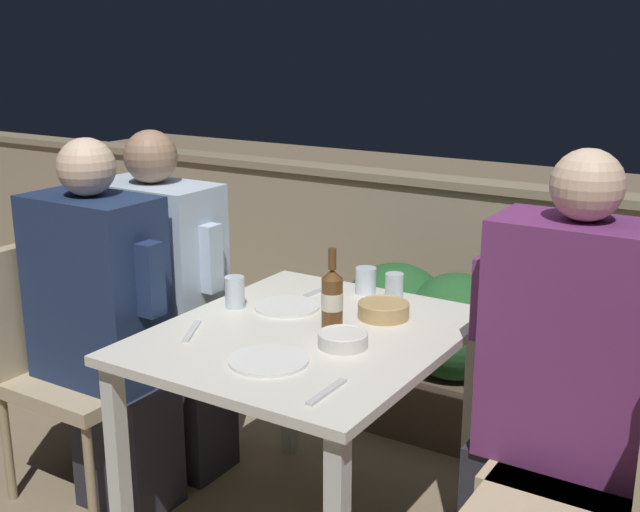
{
  "coord_description": "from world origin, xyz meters",
  "views": [
    {
      "loc": [
        1.25,
        -1.92,
        1.6
      ],
      "look_at": [
        0.0,
        0.07,
        0.95
      ],
      "focal_mm": 45.0,
      "sensor_mm": 36.0,
      "label": 1
    }
  ],
  "objects": [
    {
      "name": "parapet_wall",
      "position": [
        0.0,
        1.63,
        0.47
      ],
      "size": [
        9.0,
        0.18,
        0.93
      ],
      "color": "gray",
      "rests_on": "ground_plane"
    },
    {
      "name": "person_navy_jumper",
      "position": [
        -0.71,
        -0.15,
        0.64
      ],
      "size": [
        0.51,
        0.26,
        1.28
      ],
      "color": "#282833",
      "rests_on": "ground_plane"
    },
    {
      "name": "glass_cup_1",
      "position": [
        -0.03,
        0.42,
        0.77
      ],
      "size": [
        0.07,
        0.07,
        0.09
      ],
      "color": "silver",
      "rests_on": "dining_table"
    },
    {
      "name": "bowl_1",
      "position": [
        0.14,
        0.23,
        0.76
      ],
      "size": [
        0.16,
        0.16,
        0.05
      ],
      "color": "tan",
      "rests_on": "dining_table"
    },
    {
      "name": "dining_table",
      "position": [
        0.0,
        0.0,
        0.64
      ],
      "size": [
        0.85,
        1.0,
        0.73
      ],
      "color": "silver",
      "rests_on": "ground_plane"
    },
    {
      "name": "bowl_0",
      "position": [
        0.16,
        -0.05,
        0.75
      ],
      "size": [
        0.15,
        0.15,
        0.04
      ],
      "color": "silver",
      "rests_on": "dining_table"
    },
    {
      "name": "chair_right_far",
      "position": [
        0.93,
        0.16,
        0.54
      ],
      "size": [
        0.48,
        0.48,
        0.91
      ],
      "color": "tan",
      "rests_on": "ground_plane"
    },
    {
      "name": "person_purple_stripe",
      "position": [
        0.73,
        0.16,
        0.66
      ],
      "size": [
        0.51,
        0.26,
        1.32
      ],
      "color": "#282833",
      "rests_on": "ground_plane"
    },
    {
      "name": "fork_1",
      "position": [
        0.28,
        -0.34,
        0.73
      ],
      "size": [
        0.02,
        0.17,
        0.01
      ],
      "color": "silver",
      "rests_on": "dining_table"
    },
    {
      "name": "person_blue_shirt",
      "position": [
        -0.72,
        0.15,
        0.64
      ],
      "size": [
        0.52,
        0.26,
        1.28
      ],
      "color": "#282833",
      "rests_on": "ground_plane"
    },
    {
      "name": "glass_cup_0",
      "position": [
        0.09,
        0.4,
        0.78
      ],
      "size": [
        0.06,
        0.06,
        0.09
      ],
      "color": "silver",
      "rests_on": "dining_table"
    },
    {
      "name": "chair_left_far",
      "position": [
        -0.93,
        0.15,
        0.54
      ],
      "size": [
        0.48,
        0.48,
        0.91
      ],
      "color": "tan",
      "rests_on": "ground_plane"
    },
    {
      "name": "fork_0",
      "position": [
        -0.29,
        -0.2,
        0.73
      ],
      "size": [
        0.1,
        0.16,
        0.01
      ],
      "color": "silver",
      "rests_on": "dining_table"
    },
    {
      "name": "chair_left_near",
      "position": [
        -0.92,
        -0.15,
        0.54
      ],
      "size": [
        0.48,
        0.48,
        0.91
      ],
      "color": "tan",
      "rests_on": "ground_plane"
    },
    {
      "name": "plate_1",
      "position": [
        0.04,
        -0.26,
        0.73
      ],
      "size": [
        0.23,
        0.23,
        0.01
      ],
      "color": "white",
      "rests_on": "dining_table"
    },
    {
      "name": "fork_2",
      "position": [
        -0.17,
        0.35,
        0.73
      ],
      "size": [
        0.04,
        0.17,
        0.01
      ],
      "color": "silver",
      "rests_on": "dining_table"
    },
    {
      "name": "plate_0",
      "position": [
        -0.17,
        0.14,
        0.73
      ],
      "size": [
        0.22,
        0.22,
        0.01
      ],
      "color": "white",
      "rests_on": "dining_table"
    },
    {
      "name": "glass_cup_2",
      "position": [
        -0.32,
        0.06,
        0.78
      ],
      "size": [
        0.07,
        0.07,
        0.11
      ],
      "color": "silver",
      "rests_on": "dining_table"
    },
    {
      "name": "planter_hedge",
      "position": [
        0.12,
        0.92,
        0.38
      ],
      "size": [
        1.0,
        0.47,
        0.69
      ],
      "color": "brown",
      "rests_on": "ground_plane"
    },
    {
      "name": "beer_bottle",
      "position": [
        0.05,
        0.07,
        0.82
      ],
      "size": [
        0.07,
        0.07,
        0.25
      ],
      "color": "brown",
      "rests_on": "dining_table"
    },
    {
      "name": "chair_right_near",
      "position": [
        0.96,
        -0.19,
        0.54
      ],
      "size": [
        0.48,
        0.48,
        0.91
      ],
      "color": "tan",
      "rests_on": "ground_plane"
    }
  ]
}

